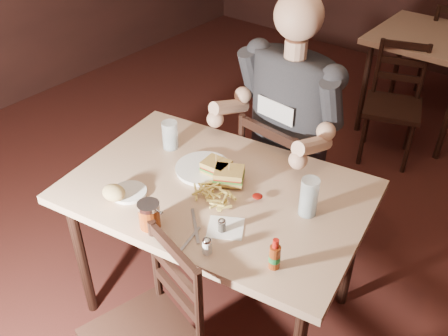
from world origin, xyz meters
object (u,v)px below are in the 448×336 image
Objects in this scene: bg_chair_far at (447,54)px; glass_left at (170,135)px; diner at (286,101)px; main_table at (217,202)px; side_plate at (129,193)px; chair_far at (285,183)px; glass_right at (309,197)px; bg_chair_near at (393,107)px; hot_sauce at (275,254)px; bg_table at (430,47)px; dinner_plate at (203,169)px; syrup_dispenser at (149,215)px.

bg_chair_far is 2.88m from glass_left.
main_table is at bearing -83.77° from diner.
main_table is 0.38m from side_plate.
chair_far is 0.96m from side_plate.
chair_far reaches higher than side_plate.
bg_chair_near is at bearing 99.86° from glass_right.
bg_chair_far is 6.74× the size of hot_sauce.
bg_chair_far is (0.00, 0.55, -0.23)m from bg_table.
glass_right reaches higher than dinner_plate.
side_plate reaches higher than main_table.
bg_chair_near is at bearing 90.88° from diner.
bg_chair_far reaches higher than side_plate.
bg_table is 0.90× the size of bg_chair_far.
glass_right reaches higher than side_plate.
hot_sauce is at bearing -98.93° from bg_chair_near.
main_table is 0.52m from hot_sauce.
bg_chair_far reaches higher than main_table.
syrup_dispenser is (-0.14, -2.18, 0.41)m from bg_chair_near.
syrup_dispenser is at bearing -166.17° from hot_sauce.
side_plate is at bearing -176.89° from hot_sauce.
glass_left reaches higher than chair_far.
glass_left is at bearing -124.09° from bg_chair_near.
hot_sauce is (0.58, -0.29, 0.06)m from dinner_plate.
main_table is 1.68× the size of bg_chair_near.
bg_table is 3.22× the size of dinner_plate.
bg_table is 2.67m from side_plate.
bg_table is at bearing 82.32° from side_plate.
chair_far is (-0.00, 0.59, -0.25)m from main_table.
bg_chair_near is 2.15m from side_plate.
diner reaches higher than bg_chair_near.
hot_sauce reaches higher than bg_chair_far.
bg_chair_near is 4.93× the size of glass_right.
bg_chair_near is (0.00, -0.55, -0.27)m from bg_table.
diner reaches higher than glass_left.
hot_sauce reaches higher than bg_chair_near.
bg_chair_near is (0.09, 1.24, -0.03)m from chair_far.
bg_chair_near is at bearing 70.72° from bg_chair_far.
diner is 7.01× the size of side_plate.
dinner_plate is at bearing 81.81° from chair_far.
glass_left is 0.83× the size of glass_right.
bg_chair_near is (0.09, 1.83, -0.28)m from main_table.
glass_right is 0.76m from side_plate.
diner is 0.58m from glass_left.
glass_right is at bearing 14.76° from main_table.
glass_left is (-0.37, -0.43, -0.13)m from diner.
bg_table is (0.09, 2.38, -0.01)m from main_table.
glass_left is 1.23× the size of syrup_dispenser.
diner is at bearing 90.00° from chair_far.
bg_chair_near is (0.00, -1.10, -0.03)m from bg_chair_far.
bg_chair_near is at bearing 80.33° from side_plate.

